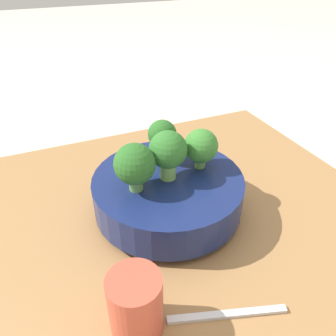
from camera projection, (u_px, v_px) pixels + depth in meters
The scene contains 9 objects.
ground_plane at pixel (157, 233), 0.62m from camera, with size 6.00×6.00×0.00m, color beige.
table at pixel (157, 225), 0.61m from camera, with size 0.85×0.67×0.04m.
bowl at pixel (168, 192), 0.59m from camera, with size 0.27×0.27×0.08m.
broccoli_floret_right at pixel (201, 147), 0.57m from camera, with size 0.06×0.06×0.07m.
broccoli_floret_back at pixel (162, 137), 0.59m from camera, with size 0.05×0.05×0.08m.
broccoli_floret_center at pixel (168, 151), 0.54m from camera, with size 0.06×0.06×0.09m.
broccoli_floret_left at pixel (136, 166), 0.51m from camera, with size 0.07×0.07×0.08m.
cup at pixel (136, 305), 0.40m from camera, with size 0.07×0.07×0.09m.
fork at pixel (227, 314), 0.43m from camera, with size 0.16×0.06×0.01m.
Camera 1 is at (-0.16, -0.42, 0.45)m, focal length 35.00 mm.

